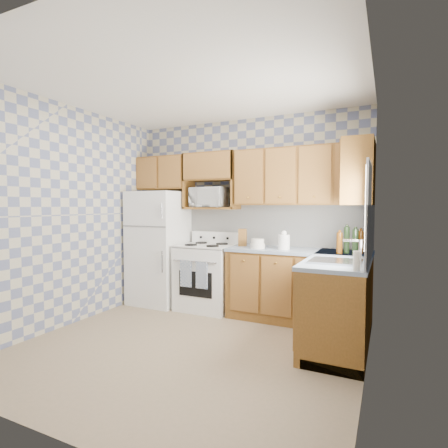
{
  "coord_description": "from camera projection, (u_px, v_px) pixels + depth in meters",
  "views": [
    {
      "loc": [
        1.85,
        -3.07,
        1.47
      ],
      "look_at": [
        0.05,
        0.75,
        1.25
      ],
      "focal_mm": 28.0,
      "sensor_mm": 36.0,
      "label": 1
    }
  ],
  "objects": [
    {
      "name": "floor",
      "position": [
        189.0,
        347.0,
        3.64
      ],
      "size": [
        3.4,
        3.4,
        0.0
      ],
      "primitive_type": "plane",
      "color": "#7E6D52",
      "rests_on": "ground"
    },
    {
      "name": "back_wall",
      "position": [
        246.0,
        214.0,
        5.02
      ],
      "size": [
        3.4,
        0.02,
        2.7
      ],
      "primitive_type": "cube",
      "color": "slate",
      "rests_on": "ground"
    },
    {
      "name": "right_wall",
      "position": [
        367.0,
        221.0,
        2.85
      ],
      "size": [
        0.02,
        3.2,
        2.7
      ],
      "primitive_type": "cube",
      "color": "slate",
      "rests_on": "ground"
    },
    {
      "name": "backsplash_back",
      "position": [
        273.0,
        225.0,
        4.84
      ],
      "size": [
        2.6,
        0.02,
        0.56
      ],
      "primitive_type": "cube",
      "color": "silver",
      "rests_on": "back_wall"
    },
    {
      "name": "backsplash_right",
      "position": [
        370.0,
        232.0,
        3.58
      ],
      "size": [
        0.02,
        1.6,
        0.56
      ],
      "primitive_type": "cube",
      "color": "silver",
      "rests_on": "right_wall"
    },
    {
      "name": "refrigerator",
      "position": [
        159.0,
        248.0,
        5.27
      ],
      "size": [
        0.75,
        0.7,
        1.68
      ],
      "primitive_type": "cube",
      "color": "white",
      "rests_on": "floor"
    },
    {
      "name": "stove_body",
      "position": [
        207.0,
        277.0,
        4.97
      ],
      "size": [
        0.76,
        0.65,
        0.9
      ],
      "primitive_type": "cube",
      "color": "white",
      "rests_on": "floor"
    },
    {
      "name": "cooktop",
      "position": [
        207.0,
        246.0,
        4.95
      ],
      "size": [
        0.76,
        0.65,
        0.02
      ],
      "primitive_type": "cube",
      "color": "silver",
      "rests_on": "stove_body"
    },
    {
      "name": "backguard",
      "position": [
        215.0,
        237.0,
        5.19
      ],
      "size": [
        0.76,
        0.08,
        0.17
      ],
      "primitive_type": "cube",
      "color": "white",
      "rests_on": "cooktop"
    },
    {
      "name": "dish_towel_left",
      "position": [
        186.0,
        274.0,
        4.71
      ],
      "size": [
        0.17,
        0.02,
        0.35
      ],
      "primitive_type": "cube",
      "color": "navy",
      "rests_on": "stove_body"
    },
    {
      "name": "dish_towel_right",
      "position": [
        202.0,
        275.0,
        4.61
      ],
      "size": [
        0.17,
        0.02,
        0.35
      ],
      "primitive_type": "cube",
      "color": "navy",
      "rests_on": "stove_body"
    },
    {
      "name": "base_cabinets_back",
      "position": [
        297.0,
        287.0,
        4.44
      ],
      "size": [
        1.75,
        0.6,
        0.88
      ],
      "primitive_type": "cube",
      "color": "brown",
      "rests_on": "floor"
    },
    {
      "name": "base_cabinets_right",
      "position": [
        340.0,
        302.0,
        3.74
      ],
      "size": [
        0.6,
        1.6,
        0.88
      ],
      "primitive_type": "cube",
      "color": "brown",
      "rests_on": "floor"
    },
    {
      "name": "countertop_back",
      "position": [
        298.0,
        251.0,
        4.41
      ],
      "size": [
        1.77,
        0.63,
        0.04
      ],
      "primitive_type": "cube",
      "color": "gray",
      "rests_on": "base_cabinets_back"
    },
    {
      "name": "countertop_right",
      "position": [
        340.0,
        259.0,
        3.72
      ],
      "size": [
        0.63,
        1.6,
        0.04
      ],
      "primitive_type": "cube",
      "color": "gray",
      "rests_on": "base_cabinets_right"
    },
    {
      "name": "upper_cabinets_back",
      "position": [
        301.0,
        176.0,
        4.49
      ],
      "size": [
        1.75,
        0.33,
        0.74
      ],
      "primitive_type": "cube",
      "color": "brown",
      "rests_on": "back_wall"
    },
    {
      "name": "upper_cabinets_fridge",
      "position": [
        164.0,
        173.0,
        5.38
      ],
      "size": [
        0.82,
        0.33,
        0.5
      ],
      "primitive_type": "cube",
      "color": "brown",
      "rests_on": "back_wall"
    },
    {
      "name": "upper_cabinets_right",
      "position": [
        359.0,
        173.0,
        4.02
      ],
      "size": [
        0.33,
        0.7,
        0.74
      ],
      "primitive_type": "cube",
      "color": "brown",
      "rests_on": "right_wall"
    },
    {
      "name": "microwave_shelf",
      "position": [
        212.0,
        208.0,
        5.06
      ],
      "size": [
        0.8,
        0.33,
        0.03
      ],
      "primitive_type": "cube",
      "color": "brown",
      "rests_on": "back_wall"
    },
    {
      "name": "microwave",
      "position": [
        210.0,
        197.0,
        5.06
      ],
      "size": [
        0.54,
        0.38,
        0.29
      ],
      "primitive_type": "imported",
      "rotation": [
        0.0,
        0.0,
        -0.06
      ],
      "color": "white",
      "rests_on": "microwave_shelf"
    },
    {
      "name": "sink",
      "position": [
        336.0,
        262.0,
        3.4
      ],
      "size": [
        0.48,
        0.4,
        0.03
      ],
      "primitive_type": "cube",
      "color": "#B7B7BC",
      "rests_on": "countertop_right"
    },
    {
      "name": "window",
      "position": [
        369.0,
        208.0,
        3.25
      ],
      "size": [
        0.02,
        0.66,
        0.86
      ],
      "primitive_type": "cube",
      "color": "silver",
      "rests_on": "right_wall"
    },
    {
      "name": "bottle_0",
      "position": [
        347.0,
        240.0,
        4.05
      ],
      "size": [
        0.07,
        0.07,
        0.31
      ],
      "primitive_type": "cylinder",
      "color": "black",
      "rests_on": "countertop_back"
    },
    {
      "name": "bottle_1",
      "position": [
        355.0,
        242.0,
        3.95
      ],
      "size": [
        0.07,
        0.07,
        0.29
      ],
      "primitive_type": "cylinder",
      "color": "black",
      "rests_on": "countertop_back"
    },
    {
      "name": "bottle_2",
      "position": [
        361.0,
        242.0,
        4.02
      ],
      "size": [
        0.07,
        0.07,
        0.27
      ],
      "primitive_type": "cylinder",
      "color": "#4D2809",
      "rests_on": "countertop_back"
    },
    {
      "name": "bottle_3",
      "position": [
        339.0,
        243.0,
        4.01
      ],
      "size": [
        0.07,
        0.07,
        0.25
      ],
      "primitive_type": "cylinder",
      "color": "#4D2809",
      "rests_on": "countertop_back"
    },
    {
      "name": "knife_block",
      "position": [
        243.0,
        237.0,
        4.78
      ],
      "size": [
        0.13,
        0.13,
        0.24
      ],
      "primitive_type": "cube",
      "rotation": [
        0.0,
        0.0,
        0.26
      ],
      "color": "brown",
      "rests_on": "countertop_back"
    },
    {
      "name": "electric_kettle",
      "position": [
        284.0,
        242.0,
        4.4
      ],
      "size": [
        0.15,
        0.15,
        0.19
      ],
      "primitive_type": "cylinder",
      "color": "white",
      "rests_on": "countertop_back"
    },
    {
      "name": "food_containers",
      "position": [
        258.0,
        244.0,
        4.51
      ],
      "size": [
        0.19,
        0.19,
        0.12
      ],
      "primitive_type": null,
      "color": "silver",
      "rests_on": "countertop_back"
    },
    {
      "name": "soap_bottle",
      "position": [
        357.0,
        261.0,
        2.94
      ],
      "size": [
        0.06,
        0.06,
        0.17
      ],
      "primitive_type": "cylinder",
      "color": "silver",
      "rests_on": "countertop_right"
    }
  ]
}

